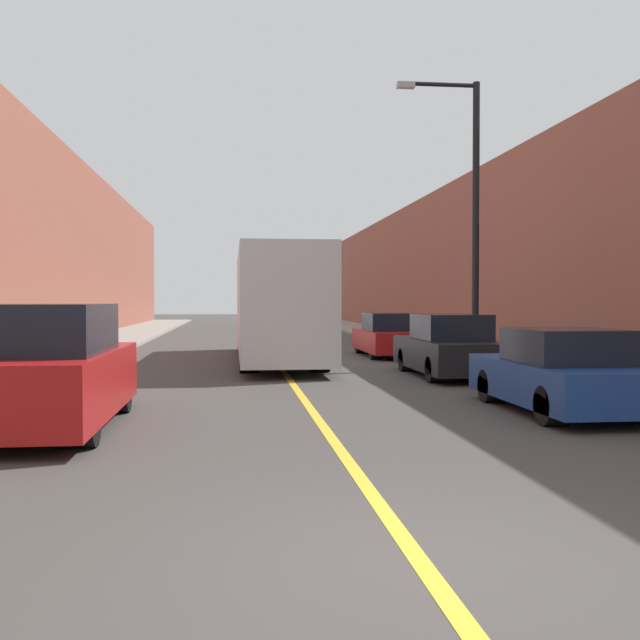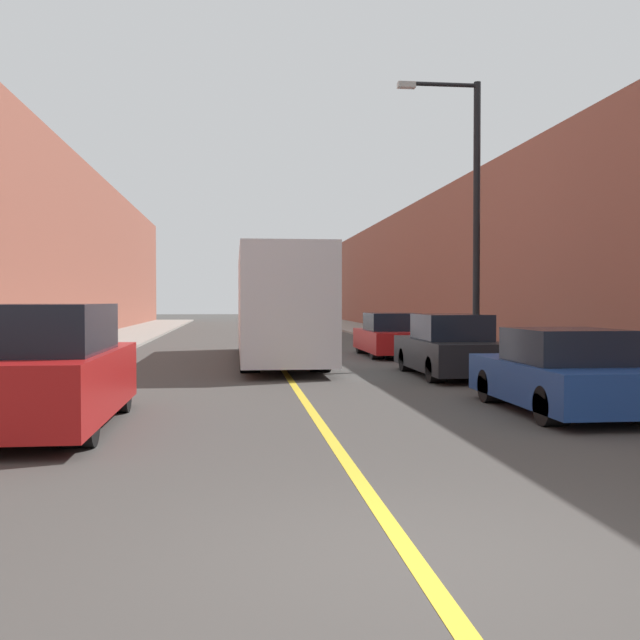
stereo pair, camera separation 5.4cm
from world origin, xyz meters
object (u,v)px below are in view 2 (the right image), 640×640
object	(u,v)px
bus	(277,304)
street_lamp_right	(470,205)
car_right_mid	(449,349)
car_right_far	(390,337)
parked_suv_left	(46,371)
car_right_near	(561,375)

from	to	relation	value
bus	street_lamp_right	size ratio (longest dim) A/B	1.49
car_right_mid	car_right_far	distance (m)	6.89
car_right_mid	street_lamp_right	distance (m)	4.83
bus	street_lamp_right	distance (m)	6.67
parked_suv_left	car_right_far	bearing A→B (deg)	59.59
parked_suv_left	street_lamp_right	size ratio (longest dim) A/B	0.62
street_lamp_right	parked_suv_left	bearing A→B (deg)	-135.38
street_lamp_right	car_right_far	bearing A→B (deg)	107.49
car_right_far	street_lamp_right	distance (m)	6.09
parked_suv_left	car_right_far	world-z (taller)	parked_suv_left
car_right_near	street_lamp_right	bearing A→B (deg)	82.40
bus	car_right_far	world-z (taller)	bus
parked_suv_left	car_right_mid	distance (m)	10.64
parked_suv_left	street_lamp_right	xyz separation A→B (m)	(9.46, 9.33, 3.77)
car_right_near	street_lamp_right	size ratio (longest dim) A/B	0.54
car_right_mid	car_right_far	size ratio (longest dim) A/B	1.01
street_lamp_right	car_right_mid	bearing A→B (deg)	-118.15
parked_suv_left	car_right_far	size ratio (longest dim) A/B	1.07
street_lamp_right	bus	bearing A→B (deg)	152.45
car_right_far	street_lamp_right	xyz separation A→B (m)	(1.39, -4.41, 3.96)
parked_suv_left	car_right_near	size ratio (longest dim) A/B	1.15
car_right_mid	car_right_near	bearing A→B (deg)	-88.36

